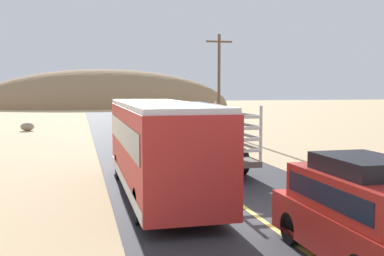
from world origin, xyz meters
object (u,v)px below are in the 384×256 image
(suv_near, at_px, (361,211))
(livestock_truck, at_px, (192,125))
(car_far, at_px, (143,114))
(power_pole_mid, at_px, (219,80))
(bus, at_px, (159,145))
(boulder_mid_field, at_px, (27,127))

(suv_near, distance_m, livestock_truck, 14.88)
(car_far, distance_m, power_pole_mid, 12.38)
(suv_near, height_order, power_pole_mid, power_pole_mid)
(bus, height_order, boulder_mid_field, bus)
(suv_near, xyz_separation_m, bus, (-3.02, 7.28, 0.60))
(suv_near, height_order, bus, bus)
(livestock_truck, distance_m, boulder_mid_field, 21.82)
(livestock_truck, height_order, bus, bus)
(suv_near, relative_size, power_pole_mid, 0.57)
(suv_near, distance_m, car_far, 39.26)
(car_far, bearing_deg, livestock_truck, -91.57)
(suv_near, bearing_deg, bus, 112.50)
(bus, height_order, power_pole_mid, power_pole_mid)
(suv_near, xyz_separation_m, car_far, (0.70, 39.25, -0.06))
(livestock_truck, distance_m, power_pole_mid, 14.82)
(livestock_truck, relative_size, power_pole_mid, 1.19)
(bus, relative_size, boulder_mid_field, 8.67)
(bus, bearing_deg, car_far, 83.37)
(power_pole_mid, relative_size, boulder_mid_field, 7.04)
(suv_near, distance_m, boulder_mid_field, 35.61)
(suv_near, relative_size, bus, 0.46)
(livestock_truck, xyz_separation_m, car_far, (0.67, 24.38, -0.70))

